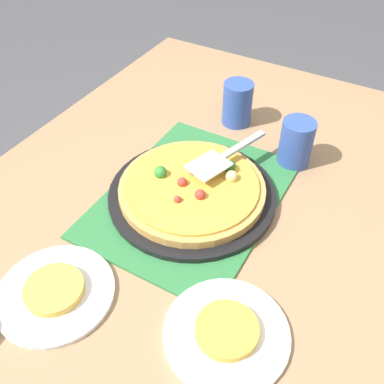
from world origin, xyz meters
TOP-DOWN VIEW (x-y plane):
  - ground_plane at (0.00, 0.00)m, footprint 8.00×8.00m
  - dining_table at (0.00, 0.00)m, footprint 1.40×1.00m
  - placemat at (0.00, 0.00)m, footprint 0.48×0.36m
  - pizza_pan at (0.00, 0.00)m, footprint 0.38×0.38m
  - pizza at (0.00, -0.00)m, footprint 0.33×0.33m
  - plate_near_left at (-0.35, 0.09)m, footprint 0.22×0.22m
  - plate_far_right at (-0.26, -0.22)m, footprint 0.22×0.22m
  - served_slice_left at (-0.35, 0.09)m, footprint 0.11×0.11m
  - served_slice_right at (-0.26, -0.22)m, footprint 0.11×0.11m
  - cup_far at (0.33, 0.04)m, footprint 0.08×0.08m
  - cup_corner at (0.24, -0.16)m, footprint 0.08×0.08m
  - pizza_server at (0.09, -0.03)m, footprint 0.23×0.11m

SIDE VIEW (x-z plane):
  - ground_plane at x=0.00m, z-range 0.00..0.00m
  - dining_table at x=0.00m, z-range 0.27..1.02m
  - placemat at x=0.00m, z-range 0.75..0.76m
  - plate_near_left at x=-0.35m, z-range 0.75..0.76m
  - plate_far_right at x=-0.26m, z-range 0.75..0.76m
  - pizza_pan at x=0.00m, z-range 0.76..0.77m
  - served_slice_left at x=-0.35m, z-range 0.76..0.78m
  - served_slice_right at x=-0.26m, z-range 0.76..0.78m
  - pizza at x=0.00m, z-range 0.76..0.81m
  - cup_far at x=0.33m, z-range 0.75..0.87m
  - cup_corner at x=0.24m, z-range 0.75..0.87m
  - pizza_server at x=0.09m, z-range 0.82..0.82m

